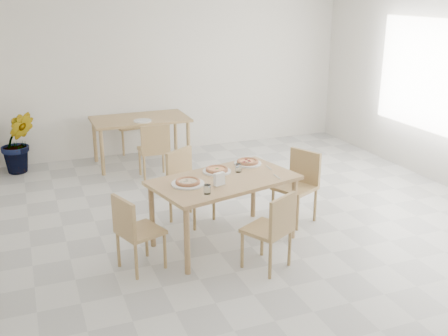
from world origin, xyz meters
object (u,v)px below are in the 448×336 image
object	(u,v)px
tumbler_a	(238,168)
pizza_pepperoni	(248,162)
chair_back_s	(154,147)
pizza_margherita	(217,169)
pizza_mushroom	(188,182)
plate_mushroom	(188,184)
potted_plant	(18,142)
plate_pepperoni	(248,163)
chair_east	(299,181)
chair_west	(134,228)
second_table	(140,123)
chair_south	(273,226)
chair_north	(187,180)
main_table	(224,186)
plate_margherita	(217,171)
chair_back_n	(126,121)
plate_empty	(143,121)
tumbler_b	(207,189)
napkin_holder	(219,180)

from	to	relation	value
tumbler_a	pizza_pepperoni	bearing A→B (deg)	45.89
chair_back_s	pizza_margherita	bearing A→B (deg)	97.96
pizza_mushroom	pizza_pepperoni	bearing A→B (deg)	24.61
plate_mushroom	pizza_pepperoni	size ratio (longest dim) A/B	1.15
tumbler_a	potted_plant	world-z (taller)	potted_plant
plate_pepperoni	chair_east	bearing A→B (deg)	-10.31
chair_west	second_table	size ratio (longest dim) A/B	0.53
chair_south	plate_pepperoni	size ratio (longest dim) A/B	2.56
chair_south	pizza_pepperoni	xyz separation A→B (m)	(0.21, 1.09, 0.32)
chair_north	chair_west	distance (m)	1.30
main_table	plate_margherita	distance (m)	0.24
chair_north	tumbler_a	distance (m)	0.78
plate_mushroom	pizza_pepperoni	world-z (taller)	pizza_pepperoni
chair_back_n	chair_south	bearing A→B (deg)	-94.39
chair_back_n	plate_mushroom	bearing A→B (deg)	-102.62
potted_plant	plate_margherita	bearing A→B (deg)	-56.88
chair_west	plate_mushroom	distance (m)	0.73
plate_margherita	plate_empty	bearing A→B (deg)	94.80
plate_pepperoni	second_table	size ratio (longest dim) A/B	0.21
pizza_margherita	second_table	world-z (taller)	pizza_margherita
chair_back_n	plate_empty	size ratio (longest dim) A/B	3.24
plate_mushroom	pizza_pepperoni	bearing A→B (deg)	24.61
plate_pepperoni	chair_back_n	world-z (taller)	chair_back_n
chair_north	tumbler_b	xyz separation A→B (m)	(-0.12, -1.08, 0.29)
chair_back_s	potted_plant	size ratio (longest dim) A/B	0.89
chair_back_s	chair_south	bearing A→B (deg)	100.46
tumbler_b	chair_back_s	world-z (taller)	chair_back_s
chair_back_s	pizza_mushroom	bearing A→B (deg)	86.97
plate_pepperoni	napkin_holder	bearing A→B (deg)	-135.82
chair_north	plate_pepperoni	xyz separation A→B (m)	(0.63, -0.38, 0.25)
main_table	plate_empty	bearing A→B (deg)	80.78
pizza_margherita	pizza_pepperoni	distance (m)	0.45
plate_margherita	plate_mushroom	distance (m)	0.49
main_table	plate_empty	xyz separation A→B (m)	(-0.22, 2.87, 0.09)
potted_plant	napkin_holder	bearing A→B (deg)	-61.67
main_table	plate_mushroom	world-z (taller)	plate_mushroom
main_table	plate_mushroom	distance (m)	0.43
chair_east	plate_mushroom	distance (m)	1.53
plate_mushroom	chair_back_n	size ratio (longest dim) A/B	0.39
potted_plant	pizza_pepperoni	bearing A→B (deg)	-50.51
napkin_holder	plate_empty	world-z (taller)	napkin_holder
chair_north	plate_empty	bearing A→B (deg)	58.51
chair_north	plate_mushroom	world-z (taller)	chair_north
pizza_margherita	chair_back_s	bearing A→B (deg)	95.52
pizza_margherita	potted_plant	world-z (taller)	potted_plant
pizza_mushroom	plate_empty	distance (m)	2.91
main_table	pizza_mushroom	size ratio (longest dim) A/B	5.74
pizza_pepperoni	chair_back_s	world-z (taller)	chair_back_s
napkin_holder	chair_south	bearing A→B (deg)	-74.26
chair_back_s	second_table	bearing A→B (deg)	-86.76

